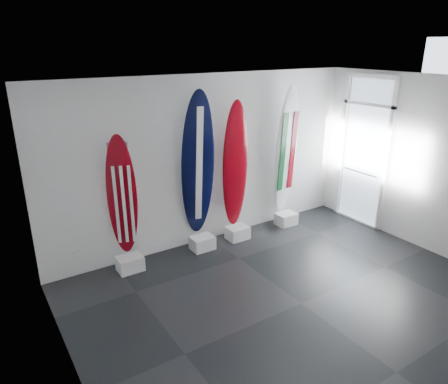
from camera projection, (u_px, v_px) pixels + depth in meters
floor at (301, 304)px, 5.82m from camera, size 6.00×6.00×0.00m
ceiling at (318, 85)px, 4.80m from camera, size 6.00×6.00×0.00m
wall_back at (209, 161)px, 7.28m from camera, size 6.00×0.00×6.00m
wall_left at (69, 271)px, 3.78m from camera, size 0.00×5.00×5.00m
wall_right at (441, 169)px, 6.84m from camera, size 0.00×5.00×5.00m
display_block_usa at (130, 264)px, 6.64m from camera, size 0.40×0.30×0.24m
surfboard_usa at (122, 197)px, 6.34m from camera, size 0.52×0.42×2.01m
display_block_navy at (202, 243)px, 7.33m from camera, size 0.40×0.30×0.24m
surfboard_navy at (198, 166)px, 6.93m from camera, size 0.64×0.47×2.57m
display_block_swiss at (238, 233)px, 7.72m from camera, size 0.40×0.30×0.24m
surfboard_swiss at (235, 165)px, 7.35m from camera, size 0.53×0.17×2.34m
display_block_italy at (286, 219)px, 8.32m from camera, size 0.40×0.30×0.24m
surfboard_italy at (286, 151)px, 7.93m from camera, size 0.59×0.28×2.52m
wall_outlet at (75, 256)px, 6.41m from camera, size 0.09×0.02×0.13m
glass_door at (364, 153)px, 8.08m from camera, size 0.12×1.16×2.85m
balcony at (399, 186)px, 9.07m from camera, size 2.80×2.20×1.20m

